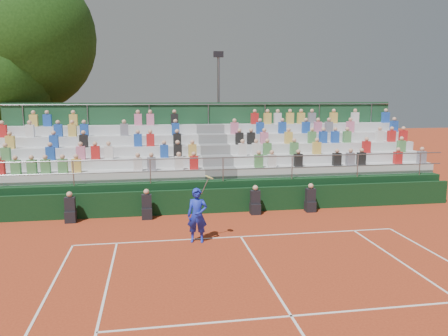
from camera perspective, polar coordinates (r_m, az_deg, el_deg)
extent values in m
plane|color=#A6391B|center=(15.03, 2.20, -8.96)|extent=(90.00, 90.00, 0.00)
cube|color=white|center=(15.03, 2.20, -8.95)|extent=(11.00, 0.06, 0.01)
cube|color=white|center=(12.12, 5.32, -13.64)|extent=(0.06, 6.40, 0.01)
cube|color=white|center=(10.13, 8.76, -18.57)|extent=(8.22, 0.06, 0.01)
cube|color=black|center=(17.92, 0.16, -4.26)|extent=(20.00, 0.15, 1.00)
cube|color=black|center=(17.60, -19.39, -6.00)|extent=(0.40, 0.40, 0.44)
cube|color=black|center=(17.48, -19.47, -4.48)|extent=(0.38, 0.25, 0.55)
sphere|color=tan|center=(17.40, -19.54, -3.27)|extent=(0.22, 0.22, 0.22)
cube|color=black|center=(17.32, -10.02, -5.85)|extent=(0.40, 0.40, 0.44)
cube|color=black|center=(17.20, -10.07, -4.30)|extent=(0.38, 0.25, 0.55)
sphere|color=tan|center=(17.12, -10.11, -3.07)|extent=(0.22, 0.22, 0.22)
cube|color=black|center=(17.79, 4.09, -5.32)|extent=(0.40, 0.40, 0.44)
cube|color=black|center=(17.67, 4.11, -3.82)|extent=(0.38, 0.25, 0.55)
sphere|color=tan|center=(17.59, 4.12, -2.61)|extent=(0.22, 0.22, 0.22)
cube|color=black|center=(18.46, 11.19, -4.93)|extent=(0.40, 0.40, 0.44)
cube|color=black|center=(18.35, 11.23, -3.48)|extent=(0.38, 0.25, 0.55)
sphere|color=tan|center=(18.27, 11.27, -2.32)|extent=(0.22, 0.22, 0.22)
cube|color=black|center=(20.89, -1.25, -2.00)|extent=(20.00, 5.20, 1.20)
cube|color=silver|center=(19.05, -16.66, -1.04)|extent=(9.30, 0.85, 0.42)
cube|color=silver|center=(20.61, 14.32, -0.17)|extent=(9.30, 0.85, 0.42)
cube|color=slate|center=(19.11, -0.55, -0.61)|extent=(1.40, 0.85, 0.42)
cube|color=silver|center=(19.82, -16.42, 0.60)|extent=(9.30, 0.85, 0.42)
cube|color=silver|center=(21.32, 13.45, 1.32)|extent=(9.30, 0.85, 0.42)
cube|color=slate|center=(19.87, -0.93, 1.01)|extent=(1.40, 0.85, 0.42)
cube|color=silver|center=(20.60, -16.19, 2.11)|extent=(9.30, 0.85, 0.42)
cube|color=silver|center=(22.04, 12.64, 2.72)|extent=(9.30, 0.85, 0.42)
cube|color=slate|center=(20.65, -1.28, 2.50)|extent=(1.40, 0.85, 0.42)
cube|color=silver|center=(21.39, -15.98, 3.51)|extent=(9.30, 0.85, 0.42)
cube|color=silver|center=(22.79, 11.88, 4.02)|extent=(9.30, 0.85, 0.42)
cube|color=slate|center=(21.44, -1.60, 3.89)|extent=(1.40, 0.85, 0.42)
cube|color=silver|center=(22.19, -15.78, 4.81)|extent=(9.30, 0.85, 0.42)
cube|color=silver|center=(23.54, 11.17, 5.24)|extent=(9.30, 0.85, 0.42)
cube|color=slate|center=(22.24, -1.91, 5.17)|extent=(1.40, 0.85, 0.42)
cube|color=#1B4629|center=(22.85, -2.07, 3.04)|extent=(20.00, 0.12, 4.40)
cylinder|color=gray|center=(18.13, -0.13, 1.37)|extent=(20.00, 0.05, 0.05)
cylinder|color=gray|center=(22.61, -2.06, 8.31)|extent=(20.00, 0.05, 0.05)
cube|color=red|center=(19.62, -27.23, 0.05)|extent=(0.36, 0.24, 0.56)
cube|color=#4C8C4C|center=(19.44, -25.54, 0.10)|extent=(0.36, 0.24, 0.56)
cube|color=#4C8C4C|center=(19.28, -23.79, 0.15)|extent=(0.36, 0.24, 0.56)
cube|color=#4C8C4C|center=(19.15, -22.27, 0.19)|extent=(0.36, 0.24, 0.56)
cube|color=#4C8C4C|center=(19.02, -20.30, 0.25)|extent=(0.36, 0.24, 0.56)
cube|color=gold|center=(18.92, -18.72, 0.29)|extent=(0.36, 0.24, 0.56)
cube|color=silver|center=(18.67, -11.17, 0.50)|extent=(0.36, 0.24, 0.56)
cube|color=slate|center=(18.66, -9.45, 0.55)|extent=(0.36, 0.24, 0.56)
cube|color=silver|center=(18.69, -5.90, 0.64)|extent=(0.36, 0.24, 0.56)
cube|color=red|center=(18.74, -3.95, 0.69)|extent=(0.36, 0.24, 0.56)
cube|color=#4C8C4C|center=(20.37, -26.61, 1.60)|extent=(0.36, 0.24, 0.56)
cube|color=#1E4CB2|center=(19.91, -21.72, 1.78)|extent=(0.36, 0.24, 0.56)
cube|color=pink|center=(19.68, -18.21, 1.89)|extent=(0.36, 0.24, 0.56)
cube|color=red|center=(19.60, -16.44, 1.95)|extent=(0.36, 0.24, 0.56)
cube|color=silver|center=(19.54, -14.80, 2.00)|extent=(0.36, 0.24, 0.56)
cube|color=#1E4CB2|center=(19.45, -7.82, 2.19)|extent=(0.36, 0.24, 0.56)
cube|color=black|center=(19.48, -6.07, 2.24)|extent=(0.36, 0.24, 0.56)
cube|color=gold|center=(19.53, -4.15, 2.28)|extent=(0.36, 0.24, 0.56)
cube|color=gold|center=(21.14, -26.14, 3.04)|extent=(0.36, 0.24, 0.56)
cube|color=#1E4CB2|center=(20.69, -21.32, 3.24)|extent=(0.36, 0.24, 0.56)
cube|color=black|center=(20.47, -17.86, 3.37)|extent=(0.36, 0.24, 0.56)
cube|color=#1E4CB2|center=(20.25, -11.18, 3.58)|extent=(0.36, 0.24, 0.56)
cube|color=red|center=(20.24, -9.59, 3.63)|extent=(0.36, 0.24, 0.56)
cube|color=black|center=(20.28, -6.14, 3.72)|extent=(0.36, 0.24, 0.56)
cube|color=red|center=(22.08, -26.95, 4.31)|extent=(0.36, 0.24, 0.56)
cube|color=silver|center=(21.76, -24.00, 4.45)|extent=(0.36, 0.24, 0.56)
cube|color=#1E4CB2|center=(21.48, -20.82, 4.60)|extent=(0.36, 0.24, 0.56)
cube|color=gold|center=(21.36, -19.19, 4.67)|extent=(0.36, 0.24, 0.56)
cube|color=#1E4CB2|center=(21.28, -17.78, 4.72)|extent=(0.36, 0.24, 0.56)
cube|color=slate|center=(21.09, -12.89, 4.90)|extent=(0.36, 0.24, 0.56)
cube|color=#1E4CB2|center=(21.08, -6.35, 5.08)|extent=(0.36, 0.24, 0.56)
cube|color=gold|center=(22.56, -23.59, 5.70)|extent=(0.36, 0.24, 0.56)
cube|color=#1E4CB2|center=(22.42, -22.07, 5.78)|extent=(0.36, 0.24, 0.56)
cube|color=gold|center=(22.19, -19.05, 5.92)|extent=(0.36, 0.24, 0.56)
cube|color=pink|center=(21.89, -11.16, 6.22)|extent=(0.36, 0.24, 0.56)
cube|color=pink|center=(21.88, -9.60, 6.26)|extent=(0.36, 0.24, 0.56)
cube|color=black|center=(21.90, -6.48, 6.34)|extent=(0.36, 0.24, 0.56)
cube|color=#4C8C4C|center=(19.22, 4.55, 0.90)|extent=(0.36, 0.24, 0.56)
cube|color=silver|center=(19.37, 6.26, 0.94)|extent=(0.36, 0.24, 0.56)
cube|color=black|center=(19.73, 9.66, 1.02)|extent=(0.36, 0.24, 0.56)
cube|color=black|center=(20.40, 14.52, 1.12)|extent=(0.36, 0.24, 0.56)
cube|color=slate|center=(20.66, 16.16, 1.16)|extent=(0.36, 0.24, 0.56)
cube|color=black|center=(20.90, 17.48, 1.18)|extent=(0.36, 0.24, 0.56)
cube|color=red|center=(21.77, 21.75, 1.26)|extent=(0.36, 0.24, 0.56)
cube|color=slate|center=(22.42, 24.40, 1.31)|extent=(0.36, 0.24, 0.56)
cube|color=silver|center=(19.86, 2.45, 2.42)|extent=(0.36, 0.24, 0.56)
cube|color=silver|center=(20.00, 4.22, 2.45)|extent=(0.36, 0.24, 0.56)
cube|color=#4C8C4C|center=(20.13, 5.67, 2.48)|extent=(0.36, 0.24, 0.56)
cube|color=#4C8C4C|center=(20.50, 9.14, 2.53)|extent=(0.36, 0.24, 0.56)
cube|color=gold|center=(20.87, 12.02, 2.57)|extent=(0.36, 0.24, 0.56)
cube|color=red|center=(21.90, 18.09, 2.62)|extent=(0.36, 0.24, 0.56)
cube|color=#4C8C4C|center=(22.79, 22.14, 2.64)|extent=(0.36, 0.24, 0.56)
cube|color=black|center=(20.65, 2.02, 3.87)|extent=(0.36, 0.24, 0.56)
cube|color=black|center=(20.77, 3.55, 3.89)|extent=(0.36, 0.24, 0.56)
cube|color=pink|center=(20.92, 5.27, 3.90)|extent=(0.36, 0.24, 0.56)
cube|color=gold|center=(21.25, 8.42, 3.93)|extent=(0.36, 0.24, 0.56)
cube|color=#4C8C4C|center=(21.64, 11.41, 3.94)|extent=(0.36, 0.24, 0.56)
cube|color=#1E4CB2|center=(21.85, 12.81, 3.95)|extent=(0.36, 0.24, 0.56)
cube|color=#1E4CB2|center=(22.09, 14.30, 3.95)|extent=(0.36, 0.24, 0.56)
cube|color=#4C8C4C|center=(22.34, 15.76, 3.94)|extent=(0.36, 0.24, 0.56)
cube|color=silver|center=(23.13, 19.66, 3.92)|extent=(0.36, 0.24, 0.56)
cube|color=red|center=(23.45, 21.03, 3.91)|extent=(0.36, 0.24, 0.56)
cube|color=red|center=(23.77, 22.34, 3.90)|extent=(0.36, 0.24, 0.56)
cube|color=pink|center=(21.43, 1.38, 5.20)|extent=(0.36, 0.24, 0.56)
cube|color=#1E4CB2|center=(21.70, 4.72, 5.22)|extent=(0.36, 0.24, 0.56)
cube|color=#1E4CB2|center=(22.01, 7.61, 5.23)|extent=(0.36, 0.24, 0.56)
cube|color=#1E4CB2|center=(22.40, 10.63, 5.23)|extent=(0.36, 0.24, 0.56)
cube|color=pink|center=(22.62, 12.16, 5.22)|extent=(0.36, 0.24, 0.56)
cube|color=slate|center=(22.84, 13.52, 5.21)|extent=(0.36, 0.24, 0.56)
cube|color=pink|center=(23.31, 16.16, 5.18)|extent=(0.36, 0.24, 0.56)
cube|color=#1E4CB2|center=(24.45, 21.30, 5.09)|extent=(0.36, 0.24, 0.56)
cube|color=red|center=(22.48, 4.03, 6.45)|extent=(0.36, 0.24, 0.56)
cube|color=gold|center=(22.65, 5.69, 6.45)|extent=(0.36, 0.24, 0.56)
cube|color=silver|center=(22.80, 7.02, 6.45)|extent=(0.36, 0.24, 0.56)
cube|color=gold|center=(22.99, 8.61, 6.43)|extent=(0.36, 0.24, 0.56)
cube|color=gold|center=(23.18, 10.02, 6.42)|extent=(0.36, 0.24, 0.56)
cube|color=slate|center=(23.38, 11.39, 6.40)|extent=(0.36, 0.24, 0.56)
cube|color=gold|center=(23.83, 14.12, 6.36)|extent=(0.36, 0.24, 0.56)
cube|color=silver|center=(24.33, 16.73, 6.31)|extent=(0.36, 0.24, 0.56)
cube|color=#1E4CB2|center=(25.15, 20.34, 6.21)|extent=(0.36, 0.24, 0.56)
imported|color=#192DC2|center=(14.30, -3.51, -6.20)|extent=(0.73, 0.55, 1.79)
cylinder|color=gray|center=(14.10, -2.54, -2.42)|extent=(0.26, 0.03, 0.51)
cylinder|color=#E5D866|center=(14.06, -1.94, -1.20)|extent=(0.26, 0.28, 0.14)
cylinder|color=#392815|center=(26.58, -26.91, 1.77)|extent=(0.50, 0.50, 3.34)
cylinder|color=#392815|center=(27.37, -24.37, 3.47)|extent=(0.50, 0.50, 4.59)
sphere|color=#163B10|center=(27.44, -25.19, 15.17)|extent=(8.26, 8.26, 8.26)
cylinder|color=gray|center=(27.54, -0.72, 6.93)|extent=(0.16, 0.16, 7.07)
cube|color=black|center=(27.62, -0.74, 14.64)|extent=(0.60, 0.25, 0.35)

